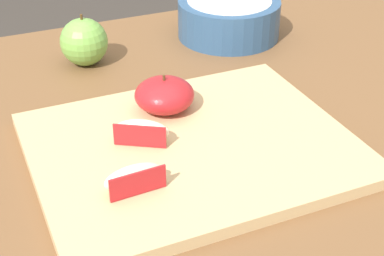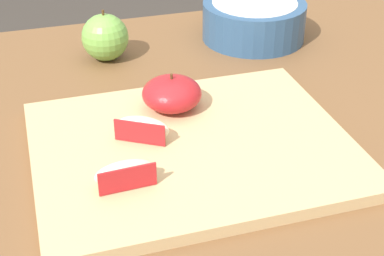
# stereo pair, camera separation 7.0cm
# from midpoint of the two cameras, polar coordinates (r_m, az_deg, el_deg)

# --- Properties ---
(dining_table) EXTENTS (1.13, 0.79, 0.75)m
(dining_table) POSITION_cam_midpoint_polar(r_m,az_deg,el_deg) (0.86, -1.17, -5.75)
(dining_table) COLOR brown
(dining_table) RESTS_ON ground_plane
(cutting_board) EXTENTS (0.39, 0.31, 0.02)m
(cutting_board) POSITION_cam_midpoint_polar(r_m,az_deg,el_deg) (0.71, -2.80, -1.99)
(cutting_board) COLOR tan
(cutting_board) RESTS_ON dining_table
(apple_half_skin_up) EXTENTS (0.08, 0.08, 0.05)m
(apple_half_skin_up) POSITION_cam_midpoint_polar(r_m,az_deg,el_deg) (0.77, -5.33, 3.19)
(apple_half_skin_up) COLOR #B21E23
(apple_half_skin_up) RESTS_ON cutting_board
(apple_wedge_near_knife) EXTENTS (0.07, 0.03, 0.03)m
(apple_wedge_near_knife) POSITION_cam_midpoint_polar(r_m,az_deg,el_deg) (0.63, -8.90, -4.97)
(apple_wedge_near_knife) COLOR beige
(apple_wedge_near_knife) RESTS_ON cutting_board
(apple_wedge_back) EXTENTS (0.07, 0.06, 0.03)m
(apple_wedge_back) POSITION_cam_midpoint_polar(r_m,az_deg,el_deg) (0.71, -7.81, -0.39)
(apple_wedge_back) COLOR beige
(apple_wedge_back) RESTS_ON cutting_board
(whole_apple_granny_green) EXTENTS (0.08, 0.08, 0.08)m
(whole_apple_granny_green) POSITION_cam_midpoint_polar(r_m,az_deg,el_deg) (0.94, -12.71, 8.22)
(whole_apple_granny_green) COLOR #70AD47
(whole_apple_granny_green) RESTS_ON dining_table
(ceramic_fruit_bowl) EXTENTS (0.18, 0.18, 0.07)m
(ceramic_fruit_bowl) POSITION_cam_midpoint_polar(r_m,az_deg,el_deg) (1.03, 1.68, 10.80)
(ceramic_fruit_bowl) COLOR #2D517A
(ceramic_fruit_bowl) RESTS_ON dining_table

